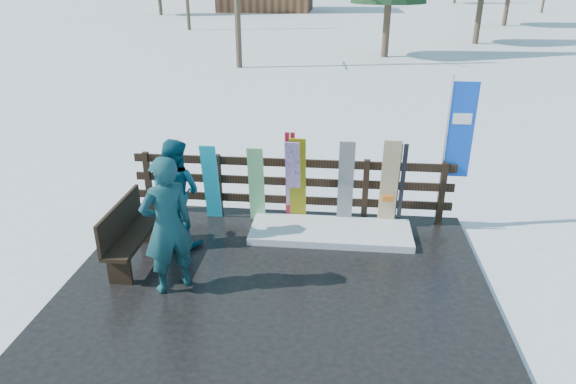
# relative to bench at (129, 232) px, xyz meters

# --- Properties ---
(ground) EXTENTS (700.00, 700.00, 0.00)m
(ground) POSITION_rel_bench_xyz_m (2.27, -0.43, -0.60)
(ground) COLOR white
(ground) RESTS_ON ground
(deck) EXTENTS (6.00, 5.00, 0.08)m
(deck) POSITION_rel_bench_xyz_m (2.27, -0.43, -0.56)
(deck) COLOR black
(deck) RESTS_ON ground
(fence) EXTENTS (5.60, 0.10, 1.15)m
(fence) POSITION_rel_bench_xyz_m (2.27, 1.77, 0.14)
(fence) COLOR black
(fence) RESTS_ON deck
(snow_patch) EXTENTS (2.69, 1.00, 0.12)m
(snow_patch) POSITION_rel_bench_xyz_m (3.00, 1.17, -0.46)
(snow_patch) COLOR white
(snow_patch) RESTS_ON deck
(bench) EXTENTS (0.41, 1.50, 0.97)m
(bench) POSITION_rel_bench_xyz_m (0.00, 0.00, 0.00)
(bench) COLOR black
(bench) RESTS_ON deck
(snowboard_0) EXTENTS (0.27, 0.28, 1.43)m
(snowboard_0) POSITION_rel_bench_xyz_m (0.89, 1.55, 0.20)
(snowboard_0) COLOR #18C5E5
(snowboard_0) RESTS_ON deck
(snowboard_1) EXTENTS (0.27, 0.24, 1.41)m
(snowboard_1) POSITION_rel_bench_xyz_m (1.69, 1.55, 0.19)
(snowboard_1) COLOR silver
(snowboard_1) RESTS_ON deck
(snowboard_2) EXTENTS (0.28, 0.35, 1.61)m
(snowboard_2) POSITION_rel_bench_xyz_m (2.41, 1.55, 0.29)
(snowboard_2) COLOR #FADE03
(snowboard_2) RESTS_ON deck
(snowboard_3) EXTENTS (0.25, 0.42, 1.56)m
(snowboard_3) POSITION_rel_bench_xyz_m (2.33, 1.55, 0.26)
(snowboard_3) COLOR white
(snowboard_3) RESTS_ON deck
(snowboard_4) EXTENTS (0.26, 0.25, 1.57)m
(snowboard_4) POSITION_rel_bench_xyz_m (3.22, 1.55, 0.27)
(snowboard_4) COLOR black
(snowboard_4) RESTS_ON deck
(snowboard_5) EXTENTS (0.29, 0.25, 1.61)m
(snowboard_5) POSITION_rel_bench_xyz_m (3.94, 1.55, 0.29)
(snowboard_5) COLOR silver
(snowboard_5) RESTS_ON deck
(ski_pair_a) EXTENTS (0.17, 0.18, 1.67)m
(ski_pair_a) POSITION_rel_bench_xyz_m (2.27, 1.62, 0.32)
(ski_pair_a) COLOR #B11529
(ski_pair_a) RESTS_ON deck
(ski_pair_b) EXTENTS (0.17, 0.19, 1.53)m
(ski_pair_b) POSITION_rel_bench_xyz_m (4.12, 1.62, 0.25)
(ski_pair_b) COLOR black
(ski_pair_b) RESTS_ON deck
(rental_flag) EXTENTS (0.45, 0.04, 2.60)m
(rental_flag) POSITION_rel_bench_xyz_m (5.00, 1.82, 1.09)
(rental_flag) COLOR silver
(rental_flag) RESTS_ON deck
(person_front) EXTENTS (0.85, 0.82, 1.96)m
(person_front) POSITION_rel_bench_xyz_m (0.84, -0.62, 0.46)
(person_front) COLOR #185A4D
(person_front) RESTS_ON deck
(person_back) EXTENTS (1.03, 0.92, 1.76)m
(person_back) POSITION_rel_bench_xyz_m (0.54, 0.71, 0.36)
(person_back) COLOR navy
(person_back) RESTS_ON deck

